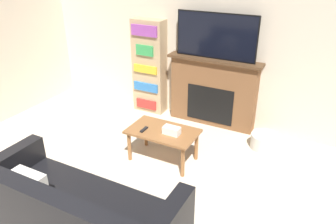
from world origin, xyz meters
TOP-DOWN VIEW (x-y plane):
  - wall_back at (0.00, 3.77)m, footprint 6.83×0.06m
  - fireplace at (0.21, 3.62)m, footprint 1.49×0.28m
  - tv at (0.21, 3.60)m, footprint 1.25×0.03m
  - couch at (-0.05, 0.63)m, footprint 2.03×0.94m
  - coffee_table at (0.02, 2.30)m, footprint 0.92×0.55m
  - tissue_box at (0.16, 2.27)m, footprint 0.22×0.12m
  - remote_control at (-0.21, 2.19)m, footprint 0.04×0.15m
  - bookshelf at (-0.95, 3.60)m, footprint 0.56×0.29m
  - storage_basket at (1.18, 3.25)m, footprint 0.40×0.40m

SIDE VIEW (x-z plane):
  - storage_basket at x=1.18m, z-range 0.00..0.21m
  - couch at x=-0.05m, z-range -0.16..0.76m
  - coffee_table at x=0.02m, z-range 0.16..0.61m
  - remote_control at x=-0.21m, z-range 0.45..0.47m
  - tissue_box at x=0.16m, z-range 0.45..0.55m
  - fireplace at x=0.21m, z-range 0.00..1.11m
  - bookshelf at x=-0.95m, z-range 0.00..1.61m
  - wall_back at x=0.00m, z-range 0.00..2.70m
  - tv at x=0.21m, z-range 1.11..1.80m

